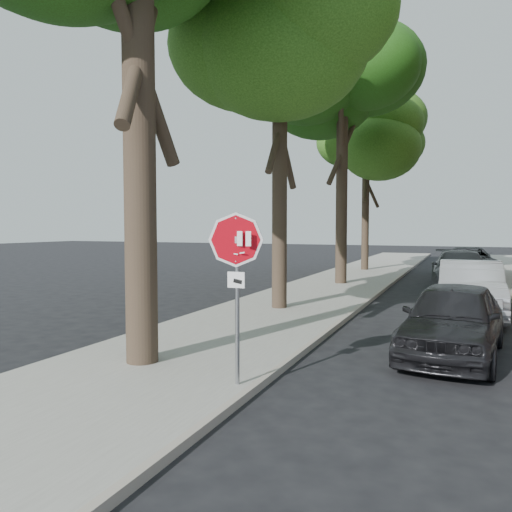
{
  "coord_description": "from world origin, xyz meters",
  "views": [
    {
      "loc": [
        2.46,
        -6.76,
        2.52
      ],
      "look_at": [
        -0.61,
        0.51,
        2.05
      ],
      "focal_mm": 35.0,
      "sensor_mm": 36.0,
      "label": 1
    }
  ],
  "objects": [
    {
      "name": "tree_mid_a",
      "position": [
        -2.62,
        7.12,
        7.6
      ],
      "size": [
        5.59,
        5.19,
        9.84
      ],
      "color": "black",
      "rests_on": "sidewalk_left"
    },
    {
      "name": "car_a",
      "position": [
        2.26,
        3.52,
        0.72
      ],
      "size": [
        2.11,
        4.38,
        1.44
      ],
      "primitive_type": "imported",
      "rotation": [
        0.0,
        0.0,
        -0.1
      ],
      "color": "black",
      "rests_on": "ground"
    },
    {
      "name": "ground",
      "position": [
        0.0,
        0.0,
        0.0
      ],
      "size": [
        120.0,
        120.0,
        0.0
      ],
      "primitive_type": "plane",
      "color": "black",
      "rests_on": "ground"
    },
    {
      "name": "car_d",
      "position": [
        2.6,
        20.02,
        0.74
      ],
      "size": [
        2.84,
        5.49,
        1.48
      ],
      "primitive_type": "imported",
      "rotation": [
        0.0,
        0.0,
        0.07
      ],
      "color": "black",
      "rests_on": "ground"
    },
    {
      "name": "car_c",
      "position": [
        2.28,
        14.38,
        0.78
      ],
      "size": [
        2.49,
        5.47,
        1.55
      ],
      "primitive_type": "imported",
      "rotation": [
        0.0,
        0.0,
        0.06
      ],
      "color": "#444549",
      "rests_on": "ground"
    },
    {
      "name": "curb_right",
      "position": [
        3.95,
        12.0,
        0.07
      ],
      "size": [
        0.12,
        55.0,
        0.13
      ],
      "primitive_type": "cube",
      "color": "#9E9384",
      "rests_on": "ground"
    },
    {
      "name": "tree_mid_b",
      "position": [
        -2.42,
        14.12,
        8.0
      ],
      "size": [
        5.88,
        5.46,
        10.36
      ],
      "color": "black",
      "rests_on": "sidewalk_left"
    },
    {
      "name": "tree_far",
      "position": [
        -2.72,
        21.11,
        7.21
      ],
      "size": [
        5.29,
        4.91,
        9.33
      ],
      "color": "black",
      "rests_on": "sidewalk_left"
    },
    {
      "name": "sidewalk_left",
      "position": [
        -2.5,
        12.0,
        0.06
      ],
      "size": [
        4.0,
        55.0,
        0.12
      ],
      "primitive_type": "cube",
      "color": "gray",
      "rests_on": "ground"
    },
    {
      "name": "car_b",
      "position": [
        2.6,
        8.36,
        0.77
      ],
      "size": [
        1.75,
        4.71,
        1.54
      ],
      "primitive_type": "imported",
      "rotation": [
        0.0,
        0.0,
        0.03
      ],
      "color": "#ADAEB5",
      "rests_on": "ground"
    },
    {
      "name": "curb_left",
      "position": [
        -0.45,
        12.0,
        0.07
      ],
      "size": [
        0.12,
        55.0,
        0.13
      ],
      "primitive_type": "cube",
      "color": "#9E9384",
      "rests_on": "ground"
    },
    {
      "name": "stop_sign",
      "position": [
        -0.7,
        -0.03,
        1.95
      ],
      "size": [
        0.76,
        0.34,
        2.61
      ],
      "color": "gray",
      "rests_on": "sidewalk_left"
    }
  ]
}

